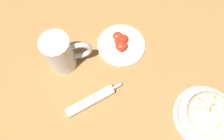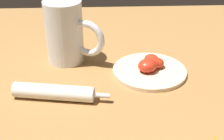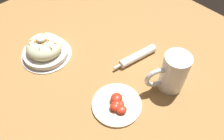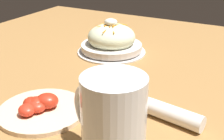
% 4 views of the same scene
% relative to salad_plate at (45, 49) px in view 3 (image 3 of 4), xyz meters
% --- Properties ---
extents(ground_plane, '(1.43, 1.43, 0.00)m').
position_rel_salad_plate_xyz_m(ground_plane, '(-0.11, 0.21, -0.04)').
color(ground_plane, '#9E703D').
extents(salad_plate, '(0.22, 0.22, 0.11)m').
position_rel_salad_plate_xyz_m(salad_plate, '(0.00, 0.00, 0.00)').
color(salad_plate, silver).
rests_on(salad_plate, ground_plane).
extents(beer_mug, '(0.16, 0.11, 0.17)m').
position_rel_salad_plate_xyz_m(beer_mug, '(-0.26, 0.48, 0.04)').
color(beer_mug, white).
rests_on(beer_mug, ground_plane).
extents(napkin_roll, '(0.22, 0.06, 0.03)m').
position_rel_salad_plate_xyz_m(napkin_roll, '(-0.28, 0.30, -0.02)').
color(napkin_roll, white).
rests_on(napkin_roll, ground_plane).
extents(tomato_plate, '(0.19, 0.19, 0.04)m').
position_rel_salad_plate_xyz_m(tomato_plate, '(-0.05, 0.40, -0.03)').
color(tomato_plate, beige).
rests_on(tomato_plate, ground_plane).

